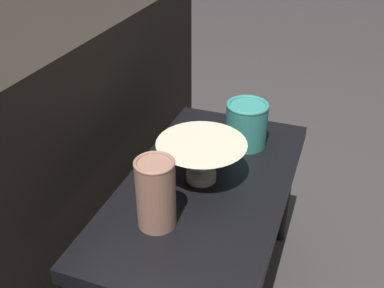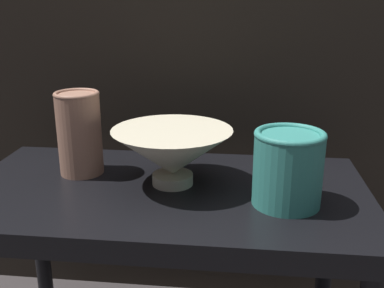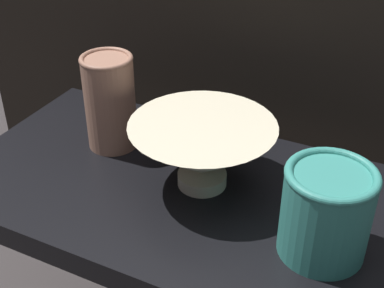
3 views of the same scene
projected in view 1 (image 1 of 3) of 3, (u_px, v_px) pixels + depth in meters
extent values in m
cube|color=black|center=(206.00, 190.00, 1.12)|extent=(0.74, 0.39, 0.04)
cylinder|color=black|center=(285.00, 193.00, 1.46)|extent=(0.04, 0.04, 0.39)
cylinder|color=black|center=(191.00, 173.00, 1.55)|extent=(0.04, 0.04, 0.39)
cube|color=black|center=(29.00, 158.00, 1.29)|extent=(1.37, 0.50, 0.76)
cylinder|color=beige|center=(201.00, 176.00, 1.12)|extent=(0.08, 0.08, 0.02)
cone|color=beige|center=(201.00, 158.00, 1.09)|extent=(0.22, 0.22, 0.09)
cylinder|color=#996B56|center=(156.00, 194.00, 0.95)|extent=(0.08, 0.08, 0.16)
torus|color=#996B56|center=(154.00, 163.00, 0.90)|extent=(0.09, 0.09, 0.01)
cylinder|color=teal|center=(246.00, 125.00, 1.24)|extent=(0.11, 0.11, 0.12)
torus|color=teal|center=(248.00, 105.00, 1.21)|extent=(0.12, 0.12, 0.01)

